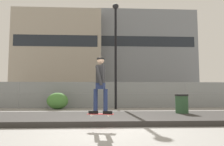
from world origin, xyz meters
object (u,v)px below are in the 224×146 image
object	(u,v)px
shrub_left	(58,101)
parked_car_mid	(112,95)
skateboard	(100,114)
skater	(101,81)
street_lamp	(116,43)
parked_car_far	(193,95)
trash_bin	(182,106)
parked_car_near	(35,95)

from	to	relation	value
shrub_left	parked_car_mid	bearing A→B (deg)	46.52
skateboard	shrub_left	xyz separation A→B (m)	(-2.85, 7.97, 0.07)
parked_car_mid	shrub_left	bearing A→B (deg)	-133.48
skater	street_lamp	distance (m)	8.51
parked_car_far	trash_bin	xyz separation A→B (m)	(-4.27, -8.57, -0.32)
street_lamp	trash_bin	world-z (taller)	street_lamp
skateboard	trash_bin	xyz separation A→B (m)	(3.64, 2.96, 0.05)
parked_car_near	parked_car_mid	distance (m)	6.54
parked_car_mid	trash_bin	size ratio (longest dim) A/B	4.34
parked_car_far	street_lamp	bearing A→B (deg)	-152.25
parked_car_far	shrub_left	bearing A→B (deg)	-161.70
street_lamp	shrub_left	world-z (taller)	street_lamp
parked_car_mid	trash_bin	world-z (taller)	parked_car_mid
trash_bin	parked_car_near	bearing A→B (deg)	135.26
skateboard	parked_car_far	world-z (taller)	parked_car_far
parked_car_far	shrub_left	world-z (taller)	parked_car_far
skateboard	parked_car_near	distance (m)	13.33
skater	shrub_left	bearing A→B (deg)	109.68
parked_car_mid	shrub_left	size ratio (longest dim) A/B	3.19
parked_car_near	shrub_left	bearing A→B (deg)	-56.53
street_lamp	trash_bin	size ratio (longest dim) A/B	7.03
parked_car_near	shrub_left	world-z (taller)	parked_car_near
skateboard	parked_car_mid	xyz separation A→B (m)	(0.96, 11.99, 0.37)
shrub_left	skater	bearing A→B (deg)	-70.32
parked_car_mid	trash_bin	distance (m)	9.42
parked_car_near	parked_car_mid	xyz separation A→B (m)	(6.54, -0.12, 0.00)
skater	parked_car_near	world-z (taller)	skater
street_lamp	trash_bin	xyz separation A→B (m)	(2.63, -4.94, -3.95)
skater	parked_car_near	size ratio (longest dim) A/B	0.39
skateboard	trash_bin	bearing A→B (deg)	39.19
skater	parked_car_far	bearing A→B (deg)	55.55
parked_car_near	skateboard	bearing A→B (deg)	-65.24
skater	shrub_left	xyz separation A→B (m)	(-2.85, 7.97, -0.92)
parked_car_near	shrub_left	distance (m)	4.96
street_lamp	shrub_left	bearing A→B (deg)	178.96
skateboard	shrub_left	world-z (taller)	shrub_left
skater	parked_car_near	distance (m)	13.34
street_lamp	parked_car_mid	bearing A→B (deg)	90.79
skateboard	street_lamp	xyz separation A→B (m)	(1.01, 7.90, 4.00)
skater	shrub_left	world-z (taller)	skater
skateboard	trash_bin	distance (m)	4.69
skateboard	parked_car_near	bearing A→B (deg)	114.76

